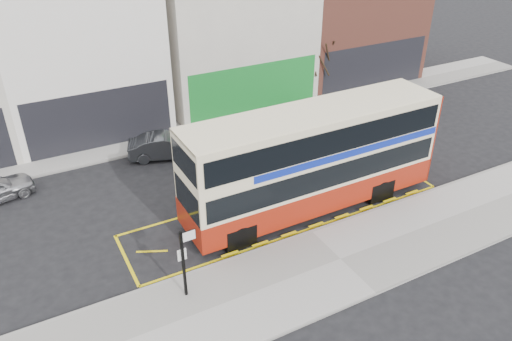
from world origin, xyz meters
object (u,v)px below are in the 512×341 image
double_decker_bus (313,158)px  car_grey (167,146)px  street_tree_right (320,48)px  car_white (313,112)px  bus_stop_post (184,256)px

double_decker_bus → car_grey: size_ratio=2.93×
double_decker_bus → car_grey: 8.41m
car_grey → street_tree_right: 11.95m
car_grey → car_white: (8.86, -0.12, 0.09)m
bus_stop_post → car_white: size_ratio=0.53×
double_decker_bus → bus_stop_post: double_decker_bus is taller
car_white → bus_stop_post: bearing=112.6°
car_grey → street_tree_right: (11.26, 2.93, 2.74)m
double_decker_bus → street_tree_right: (7.24, 10.11, 1.02)m
bus_stop_post → car_white: 15.18m
double_decker_bus → car_white: double_decker_bus is taller
double_decker_bus → street_tree_right: 12.47m
car_white → car_grey: bearing=71.8°
double_decker_bus → car_white: (4.83, 7.06, -1.63)m
bus_stop_post → car_white: (11.60, 9.73, -1.04)m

